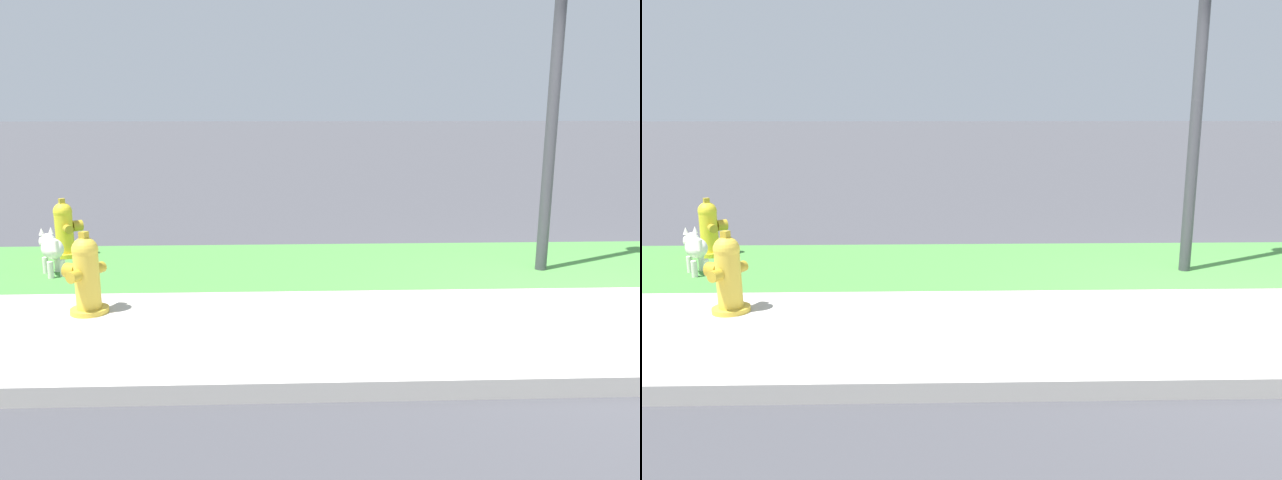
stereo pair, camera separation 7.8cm
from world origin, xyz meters
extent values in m
cube|color=#47893D|center=(0.00, 1.94, 0.00)|extent=(18.00, 1.93, 0.01)
cylinder|color=yellow|center=(-5.34, 2.40, 0.03)|extent=(0.29, 0.29, 0.05)
cylinder|color=yellow|center=(-5.34, 2.40, 0.28)|extent=(0.19, 0.19, 0.45)
sphere|color=yellow|center=(-5.34, 2.40, 0.50)|extent=(0.20, 0.20, 0.20)
cube|color=#B29323|center=(-5.34, 2.40, 0.62)|extent=(0.08, 0.08, 0.06)
cylinder|color=#B29323|center=(-5.42, 2.51, 0.33)|extent=(0.13, 0.13, 0.09)
cylinder|color=#B29323|center=(-5.25, 2.29, 0.33)|extent=(0.13, 0.13, 0.09)
cylinder|color=#B29323|center=(-5.22, 2.48, 0.33)|extent=(0.15, 0.16, 0.12)
cylinder|color=gold|center=(-4.47, 0.46, 0.03)|extent=(0.30, 0.30, 0.05)
cylinder|color=gold|center=(-4.47, 0.46, 0.29)|extent=(0.19, 0.19, 0.47)
sphere|color=gold|center=(-4.47, 0.46, 0.52)|extent=(0.20, 0.20, 0.20)
cube|color=#B29323|center=(-4.47, 0.46, 0.64)|extent=(0.07, 0.07, 0.06)
cylinder|color=#B29323|center=(-4.52, 0.33, 0.34)|extent=(0.12, 0.12, 0.09)
cylinder|color=#B29323|center=(-4.42, 0.59, 0.34)|extent=(0.12, 0.12, 0.09)
cylinder|color=#B29323|center=(-4.60, 0.51, 0.34)|extent=(0.14, 0.15, 0.12)
ellipsoid|color=silver|center=(-5.18, 1.64, 0.27)|extent=(0.35, 0.39, 0.20)
sphere|color=silver|center=(-5.29, 1.82, 0.30)|extent=(0.16, 0.16, 0.16)
sphere|color=black|center=(-5.34, 1.88, 0.29)|extent=(0.03, 0.03, 0.03)
cone|color=silver|center=(-5.34, 1.80, 0.40)|extent=(0.08, 0.08, 0.07)
cone|color=silver|center=(-5.26, 1.85, 0.40)|extent=(0.08, 0.08, 0.07)
cylinder|color=silver|center=(-5.28, 1.70, 0.08)|extent=(0.06, 0.06, 0.17)
cylinder|color=silver|center=(-5.19, 1.76, 0.08)|extent=(0.06, 0.06, 0.17)
cylinder|color=silver|center=(-5.17, 1.52, 0.08)|extent=(0.06, 0.06, 0.17)
cylinder|color=silver|center=(-5.08, 1.58, 0.08)|extent=(0.06, 0.06, 0.17)
cylinder|color=silver|center=(-5.08, 1.49, 0.33)|extent=(0.04, 0.04, 0.11)
cylinder|color=#3D3D42|center=(-0.36, 1.65, 1.93)|extent=(0.11, 0.11, 3.86)
camera|label=1|loc=(-2.83, -4.33, 1.63)|focal=35.00mm
camera|label=2|loc=(-2.75, -4.33, 1.63)|focal=35.00mm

